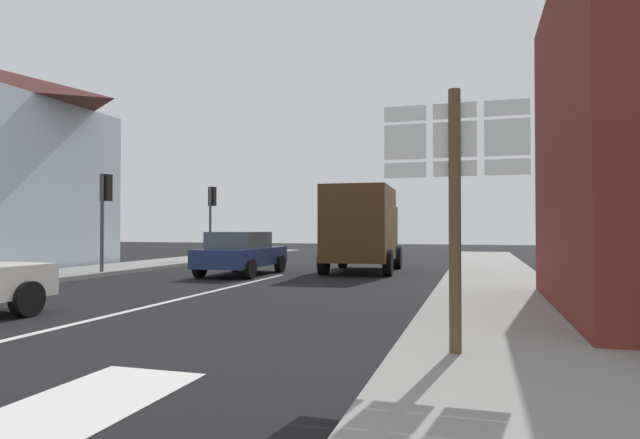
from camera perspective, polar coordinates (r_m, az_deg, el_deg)
The scene contains 10 objects.
ground_plane at distance 16.48m, azimuth -6.49°, elevation -6.47°, with size 80.00×80.00×0.00m, color black.
sidewalk_right at distance 13.21m, azimuth 18.37°, elevation -7.48°, with size 2.87×44.00×0.14m, color gray.
sidewalk_left at distance 18.66m, azimuth -28.83°, elevation -5.49°, with size 2.87×44.00×0.14m, color gray.
lane_centre_stripe at distance 12.91m, azimuth -13.47°, elevation -7.94°, with size 0.16×12.00×0.01m, color silver.
lane_turn_arrow at distance 5.57m, azimuth -23.39°, elevation -17.26°, with size 1.20×2.20×0.01m, color silver.
sedan_far at distance 18.49m, azimuth -8.35°, elevation -3.51°, with size 1.98×4.20×1.47m.
delivery_truck at distance 19.61m, azimuth 4.51°, elevation -0.77°, with size 2.69×5.10×3.05m.
route_sign_post at distance 6.45m, azimuth 14.14°, elevation 2.86°, with size 1.66×0.14×3.20m.
traffic_light_far_left at distance 25.85m, azimuth -11.44°, elevation 1.38°, with size 0.30×0.49×3.56m.
traffic_light_near_left at distance 19.49m, azimuth -21.87°, elevation 1.89°, with size 0.30×0.49×3.42m.
Camera 1 is at (6.37, -5.12, 1.57)m, focal length 30.11 mm.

